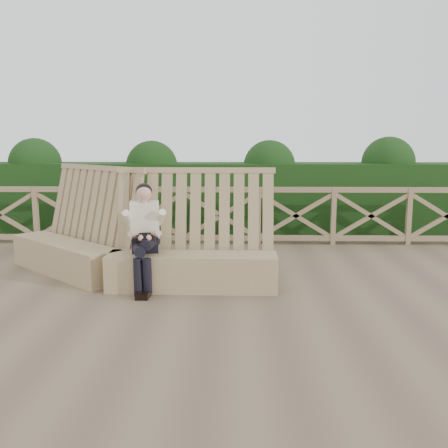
{
  "coord_description": "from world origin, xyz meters",
  "views": [
    {
      "loc": [
        0.25,
        -5.94,
        1.95
      ],
      "look_at": [
        0.12,
        0.4,
        0.9
      ],
      "focal_mm": 40.0,
      "sensor_mm": 36.0,
      "label": 1
    }
  ],
  "objects": [
    {
      "name": "guardrail",
      "position": [
        0.0,
        3.5,
        0.55
      ],
      "size": [
        10.1,
        0.09,
        1.1
      ],
      "color": "#81644B",
      "rests_on": "ground"
    },
    {
      "name": "hedge",
      "position": [
        0.0,
        4.7,
        0.75
      ],
      "size": [
        12.0,
        1.2,
        1.5
      ],
      "primitive_type": "cube",
      "color": "black",
      "rests_on": "ground"
    },
    {
      "name": "woman",
      "position": [
        -0.93,
        0.53,
        0.77
      ],
      "size": [
        0.43,
        0.85,
        1.41
      ],
      "rotation": [
        0.0,
        0.0,
        0.17
      ],
      "color": "black",
      "rests_on": "ground"
    },
    {
      "name": "ground",
      "position": [
        0.0,
        0.0,
        0.0
      ],
      "size": [
        60.0,
        60.0,
        0.0
      ],
      "primitive_type": "plane",
      "color": "brown",
      "rests_on": "ground"
    },
    {
      "name": "bench",
      "position": [
        -1.25,
        0.95,
        0.41
      ],
      "size": [
        4.09,
        2.16,
        1.61
      ],
      "rotation": [
        0.0,
        0.0,
        -0.29
      ],
      "color": "#937954",
      "rests_on": "ground"
    }
  ]
}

